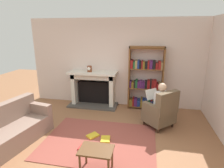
% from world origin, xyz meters
% --- Properties ---
extents(ground, '(14.00, 14.00, 0.00)m').
position_xyz_m(ground, '(0.00, 0.00, 0.00)').
color(ground, '#93613F').
extents(back_wall, '(5.60, 0.10, 2.70)m').
position_xyz_m(back_wall, '(0.00, 2.55, 1.35)').
color(back_wall, beige).
rests_on(back_wall, ground).
extents(area_rug, '(2.40, 1.80, 0.01)m').
position_xyz_m(area_rug, '(0.00, 0.30, 0.01)').
color(area_rug, brown).
rests_on(area_rug, ground).
extents(fireplace, '(1.54, 0.64, 1.11)m').
position_xyz_m(fireplace, '(-0.71, 2.30, 0.59)').
color(fireplace, '#4C4742').
rests_on(fireplace, ground).
extents(mantel_clock, '(0.14, 0.14, 0.19)m').
position_xyz_m(mantel_clock, '(-0.80, 2.20, 1.20)').
color(mantel_clock, brown).
rests_on(mantel_clock, fireplace).
extents(bookshelf, '(1.02, 0.32, 1.90)m').
position_xyz_m(bookshelf, '(0.90, 2.33, 0.91)').
color(bookshelf, brown).
rests_on(bookshelf, ground).
extents(armchair_reading, '(0.89, 0.89, 0.97)m').
position_xyz_m(armchair_reading, '(1.33, 1.20, 0.42)').
color(armchair_reading, '#331E14').
rests_on(armchair_reading, ground).
extents(seated_reader, '(0.58, 0.58, 1.14)m').
position_xyz_m(seated_reader, '(1.24, 1.28, 0.62)').
color(seated_reader, silver).
rests_on(seated_reader, ground).
extents(sofa_floral, '(1.02, 1.80, 0.85)m').
position_xyz_m(sofa_floral, '(-1.81, -0.15, 0.32)').
color(sofa_floral, '#896E60').
rests_on(sofa_floral, ground).
extents(side_table, '(0.56, 0.39, 0.44)m').
position_xyz_m(side_table, '(0.19, -0.59, 0.37)').
color(side_table, brown).
rests_on(side_table, ground).
extents(scattered_books, '(0.58, 0.75, 0.04)m').
position_xyz_m(scattered_books, '(-0.09, 0.24, 0.03)').
color(scattered_books, gold).
rests_on(scattered_books, area_rug).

